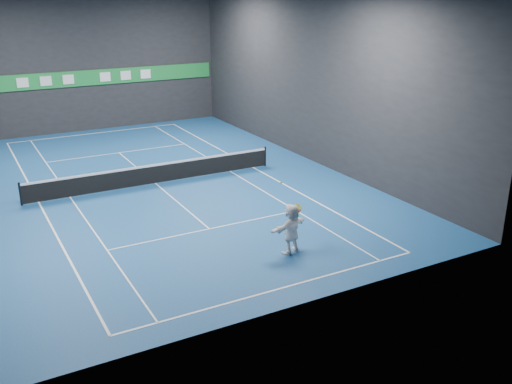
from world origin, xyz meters
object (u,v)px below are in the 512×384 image
tennis_net (155,173)px  player (291,228)px  tennis_racket (298,208)px  tennis_ball (281,183)px

tennis_net → player: bearing=-80.0°
player → tennis_net: player is taller
tennis_racket → tennis_ball: bearing=179.0°
player → tennis_racket: (0.30, 0.05, 0.70)m
player → tennis_racket: bearing=171.4°
tennis_net → tennis_racket: tennis_racket is taller
tennis_ball → tennis_net: (-1.31, 9.70, -2.18)m
player → tennis_ball: bearing=-25.9°
tennis_racket → tennis_net: bearing=101.8°
player → tennis_ball: (-0.41, 0.06, 1.79)m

